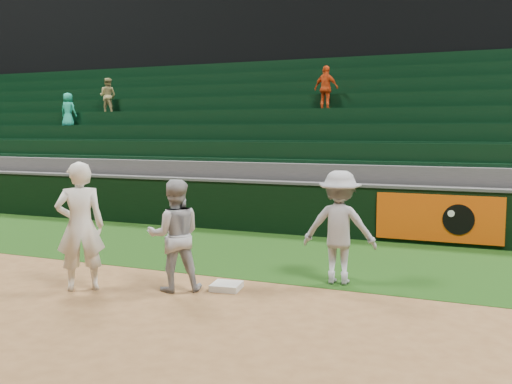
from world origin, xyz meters
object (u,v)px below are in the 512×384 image
(first_baseman, at_px, (80,226))
(base_coach, at_px, (339,227))
(baserunner, at_px, (175,235))
(first_base, at_px, (227,286))

(first_baseman, xyz_separation_m, base_coach, (3.56, 1.88, -0.08))
(first_baseman, xyz_separation_m, baserunner, (1.34, 0.53, -0.13))
(first_baseman, bearing_deg, base_coach, 168.56)
(first_baseman, height_order, base_coach, first_baseman)
(first_baseman, distance_m, baserunner, 1.45)
(first_base, xyz_separation_m, first_baseman, (-2.05, -0.87, 0.94))
(baserunner, xyz_separation_m, base_coach, (2.22, 1.34, 0.06))
(first_base, xyz_separation_m, base_coach, (1.51, 1.00, 0.86))
(first_baseman, height_order, baserunner, first_baseman)
(first_baseman, bearing_deg, baserunner, 162.51)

